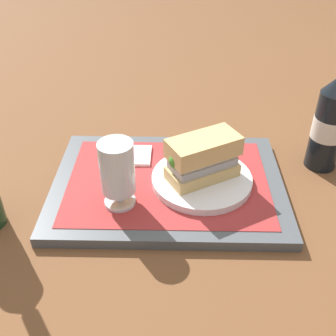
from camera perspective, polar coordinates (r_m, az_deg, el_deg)
ground_plane at (r=0.80m, az=-0.00°, el=-2.90°), size 3.00×3.00×0.00m
tray at (r=0.79m, az=-0.00°, el=-2.34°), size 0.44×0.32×0.02m
placemat at (r=0.79m, az=-0.00°, el=-1.73°), size 0.38×0.27×0.00m
plate at (r=0.78m, az=4.70°, el=-1.59°), size 0.19×0.19×0.01m
sandwich at (r=0.75m, az=4.67°, el=1.38°), size 0.14×0.12×0.08m
beer_glass at (r=0.70m, az=-7.03°, el=-0.59°), size 0.06×0.06×0.12m
napkin_folded at (r=0.85m, az=-5.41°, el=1.76°), size 0.09×0.07×0.01m
second_bottle at (r=0.87m, az=21.63°, el=6.04°), size 0.07×0.07×0.27m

